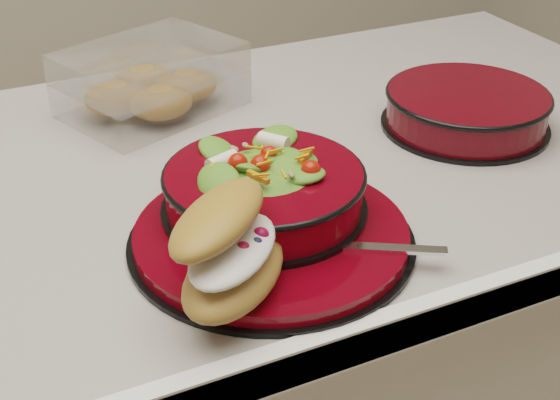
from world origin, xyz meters
name	(u,v)px	position (x,y,z in m)	size (l,w,h in m)	color
island_counter	(286,389)	(0.00, 0.00, 0.45)	(1.24, 0.74, 0.90)	white
dinner_plate	(272,236)	(-0.11, -0.20, 0.91)	(0.32, 0.32, 0.02)	black
salad_bowl	(264,183)	(-0.11, -0.16, 0.96)	(0.23, 0.23, 0.10)	black
croissant	(231,249)	(-0.19, -0.28, 0.97)	(0.17, 0.18, 0.09)	#A56932
fork	(355,247)	(-0.05, -0.27, 0.92)	(0.16, 0.11, 0.00)	silver
pastry_box	(151,83)	(-0.12, 0.20, 0.94)	(0.29, 0.25, 0.09)	white
extra_bowl	(467,108)	(0.26, -0.05, 0.93)	(0.24, 0.24, 0.05)	black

